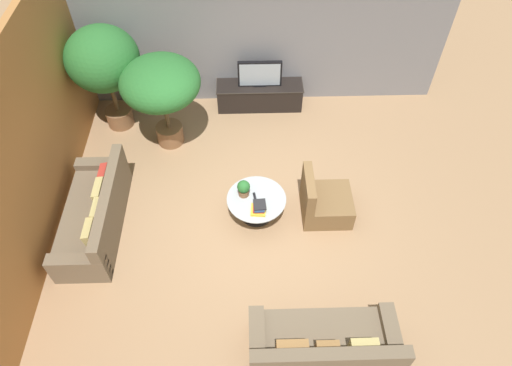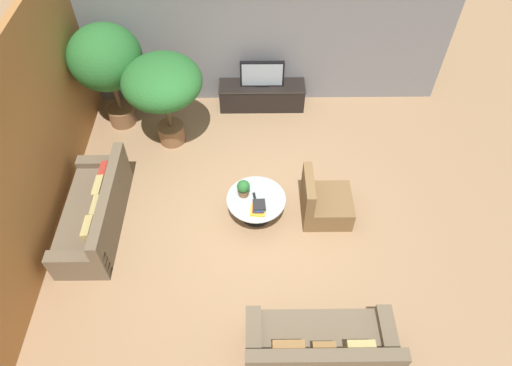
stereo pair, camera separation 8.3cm
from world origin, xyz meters
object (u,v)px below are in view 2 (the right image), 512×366
(television, at_px, (262,74))
(potted_plant_tabletop, at_px, (243,188))
(potted_palm_tall, at_px, (106,60))
(potted_palm_corner, at_px, (162,85))
(couch_by_wall, at_px, (96,213))
(media_console, at_px, (262,95))
(couch_near_entry, at_px, (320,348))
(armchair_wicker, at_px, (323,203))
(coffee_table, at_px, (256,203))

(television, height_order, potted_plant_tabletop, television)
(potted_palm_tall, bearing_deg, potted_palm_corner, -26.99)
(couch_by_wall, bearing_deg, potted_palm_tall, -178.78)
(media_console, height_order, potted_palm_tall, potted_palm_tall)
(media_console, bearing_deg, couch_near_entry, -82.69)
(armchair_wicker, bearing_deg, coffee_table, 90.62)
(couch_near_entry, bearing_deg, potted_palm_corner, -60.12)
(television, relative_size, armchair_wicker, 0.99)
(coffee_table, distance_m, potted_palm_tall, 3.68)
(media_console, distance_m, potted_plant_tabletop, 2.73)
(couch_by_wall, relative_size, couch_near_entry, 1.09)
(coffee_table, height_order, couch_near_entry, couch_near_entry)
(coffee_table, distance_m, armchair_wicker, 1.10)
(television, bearing_deg, media_console, 90.00)
(armchair_wicker, relative_size, potted_palm_tall, 0.42)
(couch_near_entry, bearing_deg, armchair_wicker, -97.13)
(couch_by_wall, height_order, potted_plant_tabletop, couch_by_wall)
(armchair_wicker, bearing_deg, potted_plant_tabletop, 86.46)
(television, height_order, armchair_wicker, television)
(coffee_table, xyz_separation_m, armchair_wicker, (1.10, 0.01, -0.02))
(couch_near_entry, bearing_deg, television, -82.68)
(coffee_table, relative_size, potted_palm_corner, 0.54)
(television, xyz_separation_m, coffee_table, (-0.14, -2.78, -0.50))
(media_console, xyz_separation_m, television, (0.00, -0.00, 0.52))
(armchair_wicker, distance_m, potted_plant_tabletop, 1.34)
(media_console, relative_size, potted_plant_tabletop, 5.77)
(potted_plant_tabletop, bearing_deg, media_console, 82.70)
(armchair_wicker, distance_m, potted_palm_tall, 4.52)
(potted_plant_tabletop, bearing_deg, couch_near_entry, -67.71)
(coffee_table, xyz_separation_m, potted_plant_tabletop, (-0.20, 0.09, 0.29))
(media_console, xyz_separation_m, coffee_table, (-0.14, -2.78, 0.02))
(media_console, bearing_deg, armchair_wicker, -70.96)
(potted_palm_tall, bearing_deg, potted_plant_tabletop, -42.70)
(couch_by_wall, distance_m, potted_palm_tall, 2.74)
(coffee_table, height_order, potted_palm_corner, potted_palm_corner)
(media_console, bearing_deg, potted_plant_tabletop, -97.30)
(potted_plant_tabletop, bearing_deg, couch_by_wall, -173.80)
(television, distance_m, potted_plant_tabletop, 2.71)
(media_console, bearing_deg, coffee_table, -92.98)
(potted_palm_corner, bearing_deg, couch_near_entry, -60.12)
(television, height_order, couch_by_wall, television)
(media_console, height_order, couch_near_entry, couch_near_entry)
(media_console, relative_size, potted_palm_corner, 0.97)
(armchair_wicker, relative_size, potted_plant_tabletop, 2.88)
(coffee_table, height_order, armchair_wicker, armchair_wicker)
(armchair_wicker, bearing_deg, potted_palm_corner, 56.38)
(potted_plant_tabletop, bearing_deg, armchair_wicker, -3.54)
(television, xyz_separation_m, potted_palm_corner, (-1.72, -0.98, 0.52))
(television, relative_size, potted_plant_tabletop, 2.86)
(potted_palm_corner, bearing_deg, television, 29.70)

